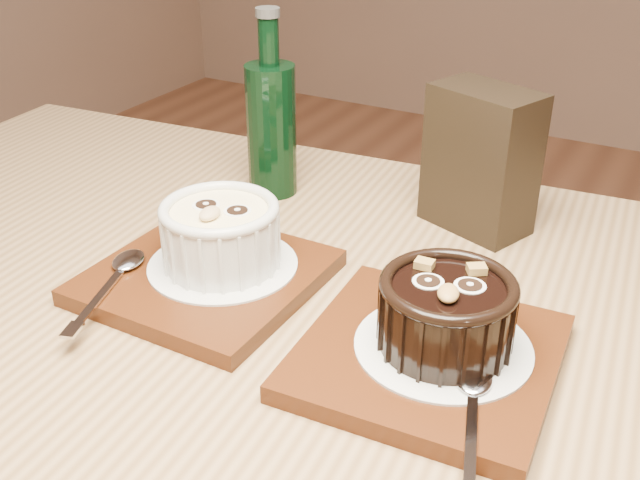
# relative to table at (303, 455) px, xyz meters

# --- Properties ---
(table) EXTENTS (1.26, 0.90, 0.75)m
(table) POSITION_rel_table_xyz_m (0.00, 0.00, 0.00)
(table) COLOR brown
(table) RESTS_ON ground
(tray_left) EXTENTS (0.18, 0.18, 0.01)m
(tray_left) POSITION_rel_table_xyz_m (-0.13, 0.06, 0.10)
(tray_left) COLOR #471F0B
(tray_left) RESTS_ON table
(doily_left) EXTENTS (0.13, 0.13, 0.00)m
(doily_left) POSITION_rel_table_xyz_m (-0.12, 0.07, 0.11)
(doily_left) COLOR silver
(doily_left) RESTS_ON tray_left
(ramekin_white) EXTENTS (0.10, 0.10, 0.06)m
(ramekin_white) POSITION_rel_table_xyz_m (-0.12, 0.07, 0.14)
(ramekin_white) COLOR silver
(ramekin_white) RESTS_ON doily_left
(spoon_left) EXTENTS (0.07, 0.14, 0.01)m
(spoon_left) POSITION_rel_table_xyz_m (-0.18, -0.00, 0.11)
(spoon_left) COLOR silver
(spoon_left) RESTS_ON tray_left
(tray_right) EXTENTS (0.19, 0.19, 0.01)m
(tray_right) POSITION_rel_table_xyz_m (0.08, 0.04, 0.10)
(tray_right) COLOR #471F0B
(tray_right) RESTS_ON table
(doily_right) EXTENTS (0.13, 0.13, 0.00)m
(doily_right) POSITION_rel_table_xyz_m (0.09, 0.05, 0.11)
(doily_right) COLOR silver
(doily_right) RESTS_ON tray_right
(ramekin_dark) EXTENTS (0.10, 0.10, 0.06)m
(ramekin_dark) POSITION_rel_table_xyz_m (0.09, 0.05, 0.14)
(ramekin_dark) COLOR black
(ramekin_dark) RESTS_ON doily_right
(spoon_right) EXTENTS (0.06, 0.14, 0.01)m
(spoon_right) POSITION_rel_table_xyz_m (0.13, -0.01, 0.11)
(spoon_right) COLOR silver
(spoon_right) RESTS_ON tray_right
(condiment_stand) EXTENTS (0.11, 0.09, 0.14)m
(condiment_stand) POSITION_rel_table_xyz_m (0.04, 0.28, 0.16)
(condiment_stand) COLOR black
(condiment_stand) RESTS_ON table
(green_bottle) EXTENTS (0.05, 0.05, 0.20)m
(green_bottle) POSITION_rel_table_xyz_m (-0.18, 0.25, 0.17)
(green_bottle) COLOR black
(green_bottle) RESTS_ON table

